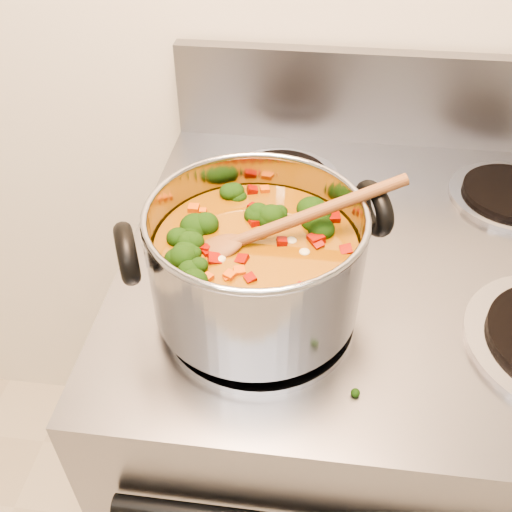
# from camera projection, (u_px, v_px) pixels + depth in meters

# --- Properties ---
(electric_range) EXTENTS (0.76, 0.69, 1.08)m
(electric_range) POSITION_uv_depth(u_px,v_px,m) (361.00, 429.00, 1.10)
(electric_range) COLOR gray
(electric_range) RESTS_ON ground
(stockpot) EXTENTS (0.31, 0.25, 0.15)m
(stockpot) POSITION_uv_depth(u_px,v_px,m) (256.00, 262.00, 0.66)
(stockpot) COLOR #9A9AA1
(stockpot) RESTS_ON electric_range
(wooden_spoon) EXTENTS (0.24, 0.11, 0.09)m
(wooden_spoon) POSITION_uv_depth(u_px,v_px,m) (265.00, 231.00, 0.63)
(wooden_spoon) COLOR brown
(wooden_spoon) RESTS_ON stockpot
(cooktop_crumbs) EXTENTS (0.06, 0.15, 0.01)m
(cooktop_crumbs) POSITION_uv_depth(u_px,v_px,m) (138.00, 297.00, 0.72)
(cooktop_crumbs) COLOR black
(cooktop_crumbs) RESTS_ON electric_range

